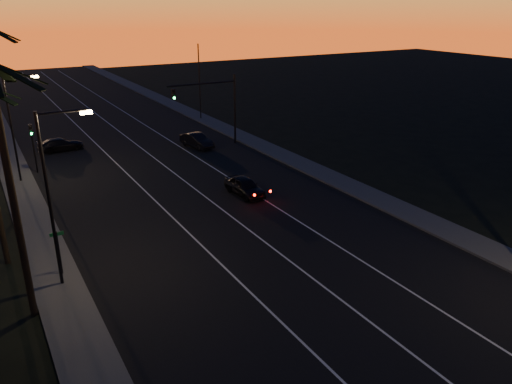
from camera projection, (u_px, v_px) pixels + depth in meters
road at (187, 189)px, 38.73m from camera, size 20.00×170.00×0.01m
sidewalk_left at (32, 217)px, 33.48m from camera, size 2.40×170.00×0.16m
sidewalk_right at (305, 166)px, 43.93m from camera, size 2.40×170.00×0.16m
lane_stripe_left at (150, 195)px, 37.33m from camera, size 0.12×160.00×0.01m
lane_stripe_mid at (193, 187)px, 38.96m from camera, size 0.12×160.00×0.01m
lane_stripe_right at (233, 180)px, 40.60m from camera, size 0.12×160.00×0.01m
palm_near at (8, 170)px, 20.62m from camera, size 4.25×4.16×11.53m
streetlight_left_near at (54, 187)px, 23.75m from camera, size 2.55×0.26×9.00m
streetlight_left_far at (15, 120)px, 38.42m from camera, size 2.55×0.26×8.50m
street_sign at (59, 248)px, 25.82m from camera, size 0.70×0.06×2.60m
signal_mast at (213, 99)px, 48.45m from camera, size 7.10×0.41×7.00m
signal_post at (32, 140)px, 41.35m from camera, size 0.28×0.37×4.20m
far_pole_right at (199, 82)px, 60.07m from camera, size 0.14×0.14×9.00m
lead_car at (245, 186)px, 37.24m from camera, size 1.84×4.54×1.36m
right_car at (197, 140)px, 49.52m from camera, size 2.22×4.37×1.37m
cross_car at (61, 144)px, 48.38m from camera, size 4.37×1.99×1.24m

